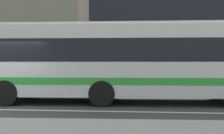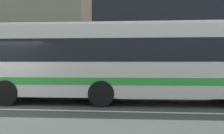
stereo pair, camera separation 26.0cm
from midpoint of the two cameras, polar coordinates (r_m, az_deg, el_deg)
The scene contains 5 objects.
ground_plane at distance 10.49m, azimuth -23.20°, elevation -8.36°, with size 160.00×160.00×0.00m, color #383E3A.
lane_centre_line at distance 10.49m, azimuth -23.20°, elevation -8.34°, with size 60.00×0.16×0.01m, color silver.
hedge_row_far at distance 16.25m, azimuth -20.72°, elevation -3.18°, with size 17.05×1.10×1.04m, color #3A6934.
apartment_block_right at distance 25.66m, azimuth 18.01°, elevation 8.04°, with size 19.98×11.31×9.70m.
transit_bus at distance 11.25m, azimuth 1.05°, elevation 1.53°, with size 10.90×2.91×3.26m.
Camera 1 is at (4.77, -9.13, 1.70)m, focal length 42.91 mm.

